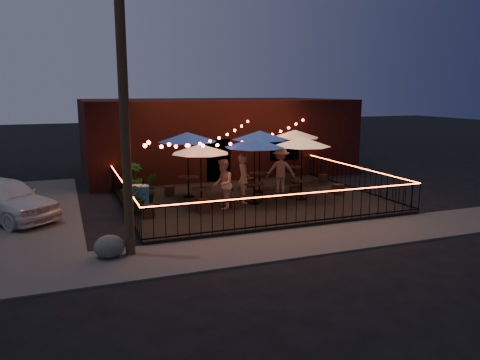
# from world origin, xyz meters

# --- Properties ---
(ground) EXTENTS (110.00, 110.00, 0.00)m
(ground) POSITION_xyz_m (0.00, 0.00, 0.00)
(ground) COLOR black
(ground) RESTS_ON ground
(patio) EXTENTS (10.00, 8.00, 0.15)m
(patio) POSITION_xyz_m (0.00, 2.00, 0.07)
(patio) COLOR black
(patio) RESTS_ON ground
(sidewalk) EXTENTS (18.00, 2.50, 0.05)m
(sidewalk) POSITION_xyz_m (0.00, -3.25, 0.03)
(sidewalk) COLOR #423E3D
(sidewalk) RESTS_ON ground
(brick_building) EXTENTS (14.00, 8.00, 4.00)m
(brick_building) POSITION_xyz_m (1.00, 9.99, 2.00)
(brick_building) COLOR #37110F
(brick_building) RESTS_ON ground
(utility_pole) EXTENTS (0.26, 0.26, 8.00)m
(utility_pole) POSITION_xyz_m (-5.40, -2.60, 4.00)
(utility_pole) COLOR #3A2C17
(utility_pole) RESTS_ON ground
(fence_front) EXTENTS (10.00, 0.04, 1.04)m
(fence_front) POSITION_xyz_m (0.00, -2.00, 0.66)
(fence_front) COLOR black
(fence_front) RESTS_ON patio
(fence_left) EXTENTS (0.04, 8.00, 1.04)m
(fence_left) POSITION_xyz_m (-5.00, 2.00, 0.66)
(fence_left) COLOR black
(fence_left) RESTS_ON patio
(fence_right) EXTENTS (0.04, 8.00, 1.04)m
(fence_right) POSITION_xyz_m (5.00, 2.00, 0.66)
(fence_right) COLOR black
(fence_right) RESTS_ON patio
(festoon_lights) EXTENTS (10.02, 8.72, 1.32)m
(festoon_lights) POSITION_xyz_m (-1.01, 1.70, 2.52)
(festoon_lights) COLOR red
(festoon_lights) RESTS_ON ground
(cafe_table_0) EXTENTS (2.29, 2.29, 2.39)m
(cafe_table_0) POSITION_xyz_m (-2.24, 1.31, 2.33)
(cafe_table_0) COLOR black
(cafe_table_0) RESTS_ON patio
(cafe_table_1) EXTENTS (2.63, 2.63, 2.67)m
(cafe_table_1) POSITION_xyz_m (-2.22, 3.25, 2.59)
(cafe_table_1) COLOR black
(cafe_table_1) RESTS_ON patio
(cafe_table_2) EXTENTS (2.84, 2.84, 2.56)m
(cafe_table_2) POSITION_xyz_m (-0.13, 1.25, 2.48)
(cafe_table_2) COLOR black
(cafe_table_2) RESTS_ON patio
(cafe_table_3) EXTENTS (3.00, 3.00, 2.65)m
(cafe_table_3) POSITION_xyz_m (0.89, 3.10, 2.57)
(cafe_table_3) COLOR black
(cafe_table_3) RESTS_ON patio
(cafe_table_4) EXTENTS (2.70, 2.70, 2.51)m
(cafe_table_4) POSITION_xyz_m (1.92, 1.25, 2.45)
(cafe_table_4) COLOR black
(cafe_table_4) RESTS_ON patio
(cafe_table_5) EXTENTS (2.70, 2.70, 2.52)m
(cafe_table_5) POSITION_xyz_m (3.21, 4.37, 2.45)
(cafe_table_5) COLOR black
(cafe_table_5) RESTS_ON patio
(bistro_chair_0) EXTENTS (0.37, 0.37, 0.43)m
(bistro_chair_0) POSITION_xyz_m (-4.33, 0.60, 0.37)
(bistro_chair_0) COLOR black
(bistro_chair_0) RESTS_ON patio
(bistro_chair_1) EXTENTS (0.40, 0.40, 0.47)m
(bistro_chair_1) POSITION_xyz_m (-2.33, 0.78, 0.38)
(bistro_chair_1) COLOR black
(bistro_chair_1) RESTS_ON patio
(bistro_chair_2) EXTENTS (0.40, 0.40, 0.41)m
(bistro_chair_2) POSITION_xyz_m (-3.72, 3.93, 0.36)
(bistro_chair_2) COLOR black
(bistro_chair_2) RESTS_ON patio
(bistro_chair_3) EXTENTS (0.36, 0.36, 0.42)m
(bistro_chair_3) POSITION_xyz_m (-2.94, 3.67, 0.36)
(bistro_chair_3) COLOR black
(bistro_chair_3) RESTS_ON patio
(bistro_chair_4) EXTENTS (0.45, 0.45, 0.42)m
(bistro_chair_4) POSITION_xyz_m (-1.13, 0.96, 0.36)
(bistro_chair_4) COLOR black
(bistro_chair_4) RESTS_ON patio
(bistro_chair_5) EXTENTS (0.55, 0.55, 0.51)m
(bistro_chair_5) POSITION_xyz_m (0.49, 1.30, 0.41)
(bistro_chair_5) COLOR black
(bistro_chair_5) RESTS_ON patio
(bistro_chair_6) EXTENTS (0.45, 0.45, 0.42)m
(bistro_chair_6) POSITION_xyz_m (-0.26, 3.91, 0.36)
(bistro_chair_6) COLOR black
(bistro_chair_6) RESTS_ON patio
(bistro_chair_7) EXTENTS (0.37, 0.37, 0.42)m
(bistro_chair_7) POSITION_xyz_m (0.88, 4.21, 0.36)
(bistro_chair_7) COLOR black
(bistro_chair_7) RESTS_ON patio
(bistro_chair_8) EXTENTS (0.46, 0.46, 0.50)m
(bistro_chair_8) POSITION_xyz_m (1.79, 1.45, 0.40)
(bistro_chair_8) COLOR black
(bistro_chair_8) RESTS_ON patio
(bistro_chair_9) EXTENTS (0.41, 0.41, 0.44)m
(bistro_chair_9) POSITION_xyz_m (3.78, 1.43, 0.37)
(bistro_chair_9) COLOR black
(bistro_chair_9) RESTS_ON patio
(bistro_chair_10) EXTENTS (0.40, 0.40, 0.45)m
(bistro_chair_10) POSITION_xyz_m (2.81, 4.38, 0.37)
(bistro_chair_10) COLOR black
(bistro_chair_10) RESTS_ON patio
(bistro_chair_11) EXTENTS (0.40, 0.40, 0.40)m
(bistro_chair_11) POSITION_xyz_m (4.54, 3.92, 0.35)
(bistro_chair_11) COLOR black
(bistro_chair_11) RESTS_ON patio
(patron_a) EXTENTS (0.56, 0.76, 1.90)m
(patron_a) POSITION_xyz_m (-0.48, 1.50, 1.10)
(patron_a) COLOR tan
(patron_a) RESTS_ON patio
(patron_b) EXTENTS (0.96, 1.09, 1.86)m
(patron_b) POSITION_xyz_m (-1.52, 0.90, 1.08)
(patron_b) COLOR #D7A28E
(patron_b) RESTS_ON patio
(patron_c) EXTENTS (1.43, 1.13, 1.94)m
(patron_c) POSITION_xyz_m (1.70, 2.70, 1.12)
(patron_c) COLOR tan
(patron_c) RESTS_ON patio
(potted_shrub_a) EXTENTS (1.19, 1.06, 1.21)m
(potted_shrub_a) POSITION_xyz_m (-4.60, 1.43, 0.75)
(potted_shrub_a) COLOR #15340E
(potted_shrub_a) RESTS_ON patio
(potted_shrub_b) EXTENTS (0.68, 0.55, 1.22)m
(potted_shrub_b) POSITION_xyz_m (-3.98, 2.45, 0.76)
(potted_shrub_b) COLOR #183C10
(potted_shrub_b) RESTS_ON patio
(potted_shrub_c) EXTENTS (0.87, 0.87, 1.20)m
(potted_shrub_c) POSITION_xyz_m (-4.06, 5.48, 0.75)
(potted_shrub_c) COLOR #123D0D
(potted_shrub_c) RESTS_ON patio
(cooler) EXTENTS (0.67, 0.52, 0.82)m
(cooler) POSITION_xyz_m (-4.32, 2.31, 0.57)
(cooler) COLOR #1F5CAD
(cooler) RESTS_ON patio
(boulder) EXTENTS (0.86, 0.73, 0.67)m
(boulder) POSITION_xyz_m (-5.96, -2.64, 0.33)
(boulder) COLOR #464641
(boulder) RESTS_ON ground
(car_white) EXTENTS (4.15, 4.59, 1.51)m
(car_white) POSITION_xyz_m (-8.98, 2.63, 0.76)
(car_white) COLOR silver
(car_white) RESTS_ON ground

